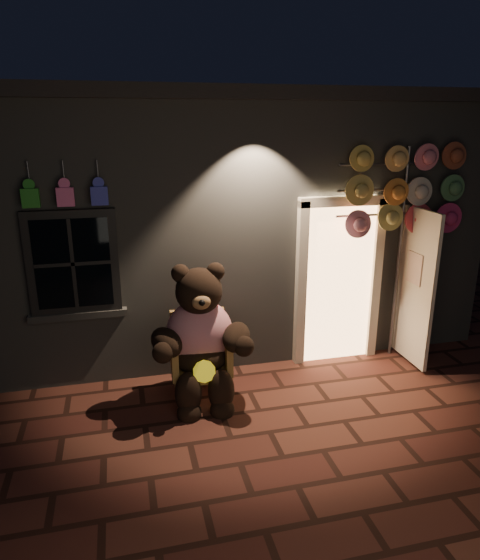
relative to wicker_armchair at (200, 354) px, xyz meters
name	(u,v)px	position (x,y,z in m)	size (l,w,h in m)	color
ground	(270,432)	(0.56, -0.98, -0.48)	(60.00, 60.00, 0.00)	#562B21
shop_building	(202,205)	(0.57, 3.01, 1.25)	(7.30, 5.95, 3.51)	slate
wicker_armchair	(200,354)	(0.00, 0.00, 0.00)	(0.70, 0.64, 0.97)	#A1783E
teddy_bear	(201,338)	(0.00, -0.12, 0.26)	(1.23, 0.97, 1.69)	#B81335
hat_rack	(407,192)	(2.68, 0.30, 1.76)	(1.69, 0.22, 2.80)	#59595E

